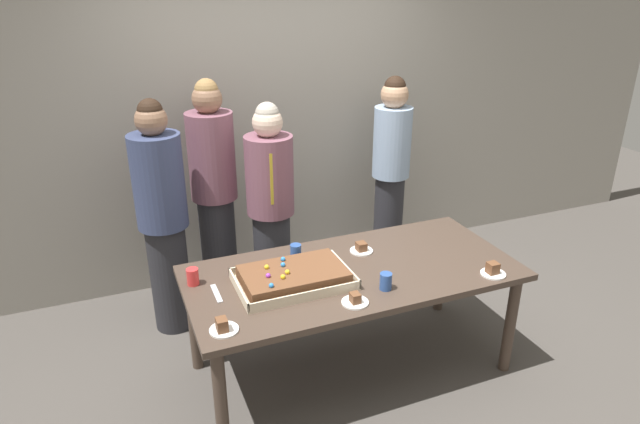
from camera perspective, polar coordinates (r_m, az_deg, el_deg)
ground_plane at (r=3.79m, az=3.15°, el=-15.69°), size 12.00×12.00×0.00m
interior_back_panel at (r=4.53m, az=-5.20°, el=11.91°), size 8.00×0.12×3.00m
party_table at (r=3.42m, az=3.39°, el=-7.11°), size 2.02×0.94×0.73m
sheet_cake at (r=3.22m, az=-2.76°, el=-6.72°), size 0.66×0.43×0.12m
plated_slice_near_left at (r=2.87m, az=-9.99°, el=-11.63°), size 0.15×0.15×0.08m
plated_slice_near_right at (r=3.59m, az=4.29°, el=-3.80°), size 0.15×0.15×0.06m
plated_slice_far_left at (r=3.47m, az=17.42°, el=-5.80°), size 0.15×0.15×0.08m
plated_slice_far_right at (r=3.05m, az=3.64°, el=-9.10°), size 0.15×0.15×0.06m
drink_cup_nearest at (r=3.18m, az=6.81°, el=-7.12°), size 0.07×0.07×0.10m
drink_cup_middle at (r=3.29m, az=-13.01°, el=-6.52°), size 0.07×0.07×0.10m
drink_cup_far_end at (r=3.48m, az=-2.52°, el=-4.14°), size 0.07×0.07×0.10m
cake_server_utensil at (r=3.19m, az=-10.64°, el=-8.27°), size 0.03×0.20×0.01m
person_serving_front at (r=4.61m, az=7.30°, el=4.13°), size 0.31×0.31×1.67m
person_green_shirt_behind at (r=4.12m, az=-10.83°, el=1.91°), size 0.33×0.33×1.74m
person_striped_tie_right at (r=3.97m, az=-5.11°, el=0.25°), size 0.34×0.34×1.61m
person_far_right_suit at (r=3.90m, az=-15.92°, el=-0.47°), size 0.34×0.34×1.68m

